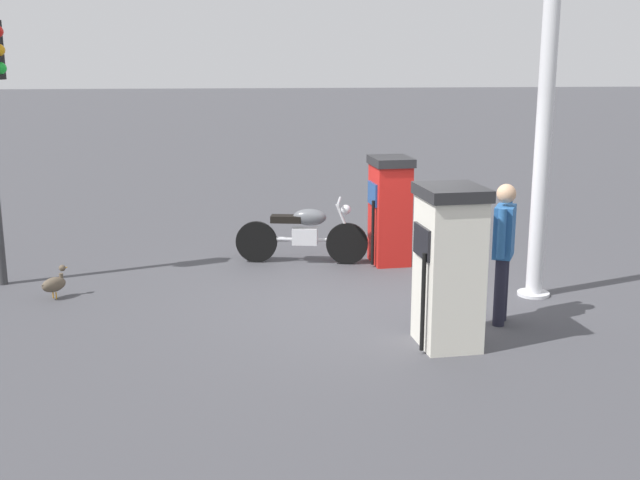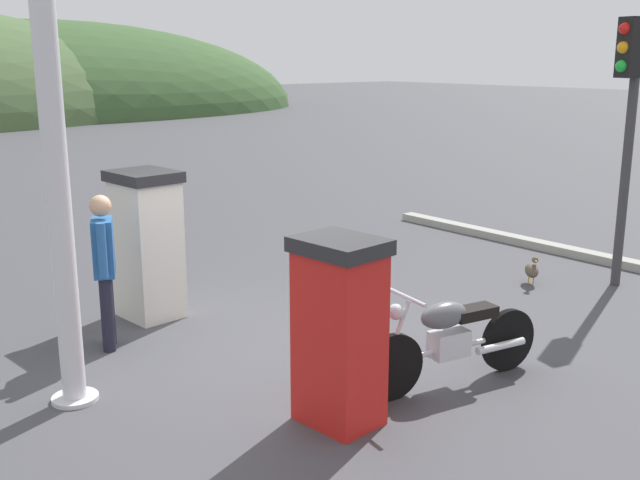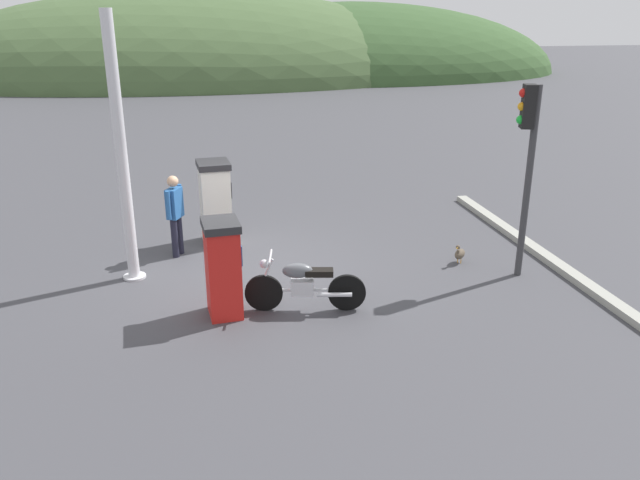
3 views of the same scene
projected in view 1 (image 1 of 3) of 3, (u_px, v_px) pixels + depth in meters
ground_plane at (369, 298)px, 9.87m from camera, size 120.00×120.00×0.00m
fuel_pump_near at (390, 210)px, 11.35m from camera, size 0.60×0.74×1.55m
fuel_pump_far at (449, 266)px, 8.10m from camera, size 0.69×0.80×1.68m
motorcycle_near_pump at (304, 232)px, 11.41m from camera, size 1.91×0.65×0.94m
attendant_person at (504, 245)px, 8.77m from camera, size 0.34×0.55×1.59m
wandering_duck at (54, 283)px, 9.81m from camera, size 0.34×0.35×0.41m
canopy_support_pole at (545, 120)px, 9.48m from camera, size 0.40×0.40×4.55m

